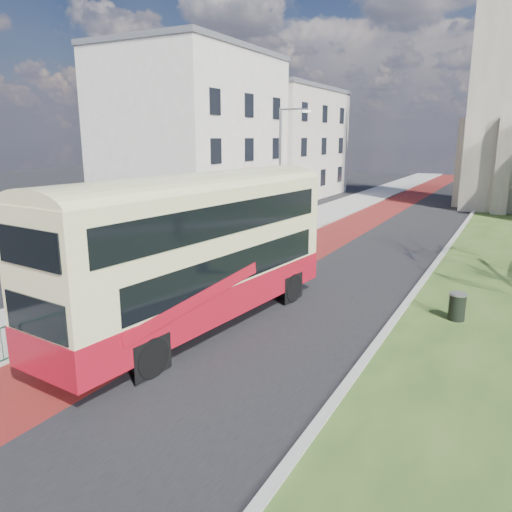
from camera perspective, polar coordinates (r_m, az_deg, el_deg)
The scene contains 12 objects.
ground at distance 16.40m, azimuth -10.46°, elevation -9.49°, with size 160.00×160.00×0.00m, color black.
road_carriageway at distance 33.33m, azimuth 13.53°, elevation 2.14°, with size 9.00×120.00×0.01m, color black.
bus_lane at distance 34.08m, azimuth 9.14°, elevation 2.59°, with size 3.40×120.00×0.01m, color #591414.
pavement_west at distance 35.46m, azimuth 3.33°, elevation 3.25°, with size 4.00×120.00×0.12m, color gray.
kerb_west at distance 34.68m, azimuth 6.33°, elevation 2.97°, with size 0.25×120.00×0.13m, color #999993.
kerb_east at distance 34.47m, azimuth 21.80°, elevation 2.01°, with size 0.25×80.00×0.13m, color #999993.
pedestrian_railing at distance 20.90m, azimuth -10.09°, elevation -2.80°, with size 0.07×24.00×1.12m.
street_block_near at distance 41.14m, azimuth -7.11°, elevation 13.61°, with size 10.30×14.30×13.00m.
street_block_far at distance 55.02m, azimuth 2.75°, elevation 12.85°, with size 10.30×16.30×11.50m.
streetlamp at distance 32.86m, azimuth 3.00°, elevation 10.41°, with size 2.13×0.18×8.00m.
bus at distance 16.56m, azimuth -6.61°, elevation 1.21°, with size 3.92×12.12×4.98m.
litter_bin at distance 18.95m, azimuth 22.00°, elevation -5.37°, with size 0.72×0.72×0.98m.
Camera 1 is at (9.57, -11.72, 6.33)m, focal length 35.00 mm.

